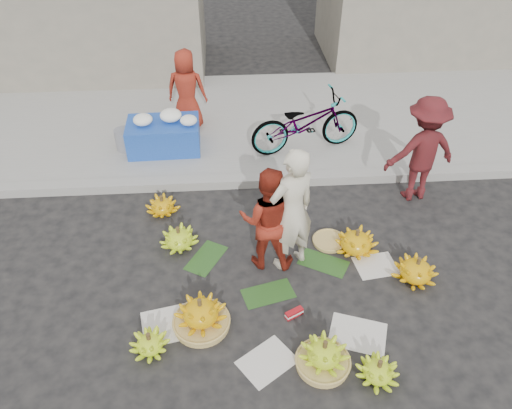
{
  "coord_description": "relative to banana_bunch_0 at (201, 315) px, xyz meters",
  "views": [
    {
      "loc": [
        -0.54,
        -4.48,
        4.84
      ],
      "look_at": [
        -0.19,
        0.76,
        0.7
      ],
      "focal_mm": 35.0,
      "sensor_mm": 36.0,
      "label": 1
    }
  ],
  "objects": [
    {
      "name": "banana_bunch_7",
      "position": [
        -0.63,
        2.2,
        -0.07
      ],
      "size": [
        0.62,
        0.62,
        0.31
      ],
      "rotation": [
        0.0,
        0.0,
        -0.43
      ],
      "color": "#E6AE0B",
      "rests_on": "ground"
    },
    {
      "name": "banana_bunch_4",
      "position": [
        2.78,
        0.58,
        -0.04
      ],
      "size": [
        0.73,
        0.73,
        0.37
      ],
      "rotation": [
        0.0,
        0.0,
        0.31
      ],
      "color": "#E6AE0B",
      "rests_on": "ground"
    },
    {
      "name": "ground",
      "position": [
        0.94,
        0.64,
        -0.2
      ],
      "size": [
        80.0,
        80.0,
        0.0
      ],
      "primitive_type": "plane",
      "color": "black",
      "rests_on": "ground"
    },
    {
      "name": "curb",
      "position": [
        0.94,
        2.84,
        -0.12
      ],
      "size": [
        40.0,
        0.25,
        0.15
      ],
      "primitive_type": "cube",
      "color": "gray",
      "rests_on": "ground"
    },
    {
      "name": "flower_table",
      "position": [
        -0.7,
        3.87,
        0.22
      ],
      "size": [
        1.26,
        0.81,
        0.72
      ],
      "rotation": [
        0.0,
        0.0,
        0.03
      ],
      "color": "#1941A5",
      "rests_on": "sidewalk"
    },
    {
      "name": "grey_bucket",
      "position": [
        -1.41,
        3.91,
        0.11
      ],
      "size": [
        0.33,
        0.33,
        0.38
      ],
      "primitive_type": "cylinder",
      "color": "slate",
      "rests_on": "sidewalk"
    },
    {
      "name": "banana_bunch_0",
      "position": [
        0.0,
        0.0,
        0.0
      ],
      "size": [
        0.7,
        0.7,
        0.46
      ],
      "rotation": [
        0.0,
        0.0,
        -0.22
      ],
      "color": "#AF8F49",
      "rests_on": "ground"
    },
    {
      "name": "banana_bunch_2",
      "position": [
        1.35,
        -0.64,
        -0.02
      ],
      "size": [
        0.65,
        0.65,
        0.42
      ],
      "rotation": [
        0.0,
        0.0,
        0.33
      ],
      "color": "#AF8F49",
      "rests_on": "ground"
    },
    {
      "name": "flower_vendor",
      "position": [
        -0.31,
        4.66,
        0.67
      ],
      "size": [
        0.78,
        0.56,
        1.49
      ],
      "primitive_type": "imported",
      "rotation": [
        0.0,
        0.0,
        3.01
      ],
      "color": "#9D2B18",
      "rests_on": "sidewalk"
    },
    {
      "name": "banana_bunch_3",
      "position": [
        1.91,
        -0.83,
        -0.07
      ],
      "size": [
        0.59,
        0.59,
        0.29
      ],
      "rotation": [
        0.0,
        0.0,
        0.43
      ],
      "color": "#97C61C",
      "rests_on": "ground"
    },
    {
      "name": "vendor_cream",
      "position": [
        1.17,
        1.0,
        0.7
      ],
      "size": [
        0.78,
        0.69,
        1.8
      ],
      "primitive_type": "imported",
      "rotation": [
        0.0,
        0.0,
        3.62
      ],
      "color": "beige",
      "rests_on": "ground"
    },
    {
      "name": "banana_bunch_1",
      "position": [
        -0.58,
        -0.3,
        -0.08
      ],
      "size": [
        0.46,
        0.46,
        0.28
      ],
      "rotation": [
        0.0,
        0.0,
        0.09
      ],
      "color": "#97C61C",
      "rests_on": "ground"
    },
    {
      "name": "vendor_red",
      "position": [
        0.86,
        1.04,
        0.55
      ],
      "size": [
        0.8,
        0.66,
        1.5
      ],
      "primitive_type": "imported",
      "rotation": [
        0.0,
        0.0,
        3.0
      ],
      "color": "#9D2B18",
      "rests_on": "ground"
    },
    {
      "name": "man_striped",
      "position": [
        3.31,
        2.37,
        0.66
      ],
      "size": [
        1.18,
        0.79,
        1.7
      ],
      "primitive_type": "imported",
      "rotation": [
        0.0,
        0.0,
        3.29
      ],
      "color": "maroon",
      "rests_on": "ground"
    },
    {
      "name": "bicycle",
      "position": [
        1.76,
        3.7,
        0.44
      ],
      "size": [
        1.09,
        2.06,
        1.03
      ],
      "primitive_type": "imported",
      "rotation": [
        0.0,
        0.0,
        1.79
      ],
      "color": "gray",
      "rests_on": "sidewalk"
    },
    {
      "name": "incense_stack",
      "position": [
        1.12,
        0.06,
        -0.14
      ],
      "size": [
        0.24,
        0.17,
        0.09
      ],
      "primitive_type": "cube",
      "rotation": [
        0.0,
        0.0,
        0.48
      ],
      "color": "#A81219",
      "rests_on": "ground"
    },
    {
      "name": "newspaper_scatter",
      "position": [
        0.94,
        -0.16,
        -0.19
      ],
      "size": [
        3.2,
        1.8,
        0.0
      ],
      "primitive_type": null,
      "color": "silver",
      "rests_on": "ground"
    },
    {
      "name": "banana_bunch_6",
      "position": [
        -0.34,
        1.42,
        -0.05
      ],
      "size": [
        0.68,
        0.68,
        0.34
      ],
      "rotation": [
        0.0,
        0.0,
        0.32
      ],
      "color": "#97C61C",
      "rests_on": "ground"
    },
    {
      "name": "sidewalk",
      "position": [
        0.94,
        4.94,
        -0.14
      ],
      "size": [
        40.0,
        4.0,
        0.12
      ],
      "primitive_type": "cube",
      "color": "gray",
      "rests_on": "ground"
    },
    {
      "name": "basket_spare",
      "position": [
        1.79,
        1.35,
        -0.17
      ],
      "size": [
        0.49,
        0.49,
        0.05
      ],
      "primitive_type": "cylinder",
      "rotation": [
        0.0,
        0.0,
        0.09
      ],
      "color": "#AF8F49",
      "rests_on": "ground"
    },
    {
      "name": "banana_bunch_5",
      "position": [
        2.12,
        1.17,
        -0.03
      ],
      "size": [
        0.63,
        0.63,
        0.38
      ],
      "rotation": [
        0.0,
        0.0,
        0.06
      ],
      "color": "#E6AE0B",
      "rests_on": "ground"
    },
    {
      "name": "banana_leaves",
      "position": [
        0.84,
        0.84,
        -0.19
      ],
      "size": [
        2.0,
        1.0,
        0.0
      ],
      "primitive_type": null,
      "color": "#1E4617",
      "rests_on": "ground"
    }
  ]
}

